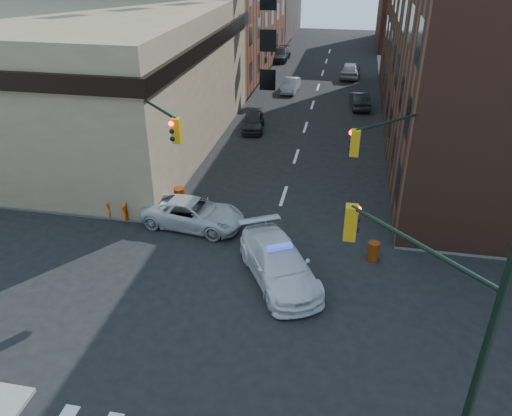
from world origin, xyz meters
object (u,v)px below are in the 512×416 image
at_px(police_car, 279,263).
at_px(parked_car_wfar, 291,85).
at_px(parked_car_wnear, 253,121).
at_px(pedestrian_b, 42,189).
at_px(pedestrian_a, 96,185).
at_px(barricade_nw_a, 120,209).
at_px(parked_car_enear, 360,100).
at_px(pickup, 193,213).
at_px(barrel_road, 373,251).
at_px(barrel_bank, 180,197).

height_order(police_car, parked_car_wfar, police_car).
bearing_deg(parked_car_wnear, parked_car_wfar, 75.54).
bearing_deg(police_car, parked_car_wnear, 75.65).
xyz_separation_m(parked_car_wnear, pedestrian_b, (-8.80, -14.55, 0.48)).
distance_m(pedestrian_a, barricade_nw_a, 2.68).
bearing_deg(parked_car_wfar, police_car, -80.58).
bearing_deg(pedestrian_a, parked_car_enear, 84.23).
xyz_separation_m(pickup, barrel_road, (9.03, -1.42, -0.26)).
xyz_separation_m(parked_car_wnear, barricade_nw_a, (-4.13, -14.99, -0.04)).
distance_m(police_car, parked_car_wnear, 19.22).
distance_m(parked_car_enear, barrel_bank, 22.33).
relative_size(parked_car_wnear, parked_car_enear, 0.95).
height_order(pedestrian_b, barrel_bank, pedestrian_b).
bearing_deg(barrel_road, police_car, -150.46).
xyz_separation_m(pickup, pedestrian_a, (-6.07, 1.52, 0.34)).
bearing_deg(pickup, barrel_bank, 42.67).
height_order(parked_car_enear, barrel_road, parked_car_enear).
distance_m(police_car, barricade_nw_a, 9.66).
bearing_deg(pedestrian_a, police_car, 3.43).
relative_size(parked_car_wfar, pedestrian_b, 1.94).
bearing_deg(barricade_nw_a, parked_car_wnear, 86.15).
xyz_separation_m(police_car, pickup, (-4.99, 3.71, -0.10)).
bearing_deg(barrel_road, barricade_nw_a, 174.22).
relative_size(barrel_bank, barricade_nw_a, 0.81).
xyz_separation_m(pedestrian_b, barrel_bank, (7.22, 1.64, -0.63)).
height_order(parked_car_wfar, barrel_road, parked_car_wfar).
relative_size(barrel_road, barrel_bank, 0.89).
bearing_deg(pedestrian_a, barrel_road, 17.75).
distance_m(parked_car_wfar, pedestrian_a, 25.72).
xyz_separation_m(pickup, parked_car_wnear, (0.16, 14.89, -0.06)).
xyz_separation_m(parked_car_wnear, barrel_road, (8.88, -16.31, -0.21)).
bearing_deg(pedestrian_a, barricade_nw_a, -9.06).
bearing_deg(barricade_nw_a, police_car, -10.39).
height_order(parked_car_wfar, barrel_bank, parked_car_wfar).
relative_size(parked_car_enear, pedestrian_b, 2.07).
relative_size(pickup, pedestrian_a, 2.87).
distance_m(parked_car_enear, pedestrian_b, 27.53).
bearing_deg(pedestrian_a, parked_car_wfar, 101.49).
height_order(parked_car_wfar, pedestrian_a, pedestrian_a).
xyz_separation_m(pedestrian_a, barricade_nw_a, (2.09, -1.62, -0.43)).
distance_m(pedestrian_a, barrel_road, 15.40).
height_order(barrel_bank, barricade_nw_a, barricade_nw_a).
distance_m(barrel_bank, barricade_nw_a, 3.29).
relative_size(police_car, pedestrian_a, 3.13).
bearing_deg(pickup, pedestrian_a, 82.89).
bearing_deg(barricade_nw_a, barrel_bank, 50.90).
height_order(parked_car_wnear, barricade_nw_a, parked_car_wnear).
height_order(parked_car_wfar, parked_car_enear, parked_car_enear).
relative_size(parked_car_enear, barrel_road, 4.44).
height_order(pedestrian_a, pedestrian_b, pedestrian_b).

